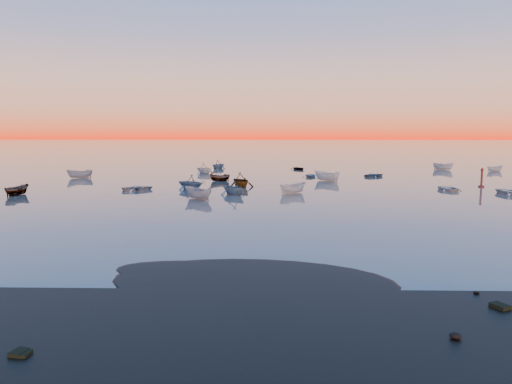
{
  "coord_description": "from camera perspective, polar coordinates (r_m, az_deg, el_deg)",
  "views": [
    {
      "loc": [
        3.78,
        -26.67,
        7.79
      ],
      "look_at": [
        2.53,
        28.0,
        1.04
      ],
      "focal_mm": 35.0,
      "sensor_mm": 36.0,
      "label": 1
    }
  ],
  "objects": [
    {
      "name": "boat_near_right",
      "position": [
        61.18,
        -2.58,
        -0.29
      ],
      "size": [
        4.08,
        4.05,
        1.39
      ],
      "primitive_type": "imported",
      "rotation": [
        0.0,
        0.0,
        3.92
      ],
      "color": "#3D5D76",
      "rests_on": "ground"
    },
    {
      "name": "channel_marker",
      "position": [
        75.97,
        24.39,
        1.37
      ],
      "size": [
        0.8,
        0.8,
        2.85
      ],
      "color": "#4C1610",
      "rests_on": "ground"
    },
    {
      "name": "mud_lobes",
      "position": [
        27.09,
        -6.86,
        -9.71
      ],
      "size": [
        140.0,
        6.0,
        0.07
      ],
      "primitive_type": null,
      "color": "black",
      "rests_on": "ground"
    },
    {
      "name": "ground",
      "position": [
        126.97,
        -0.4,
        3.52
      ],
      "size": [
        600.0,
        600.0,
        0.0
      ],
      "primitive_type": "plane",
      "color": "#645A53",
      "rests_on": "ground"
    },
    {
      "name": "boat_near_center",
      "position": [
        62.47,
        4.22,
        -0.15
      ],
      "size": [
        3.5,
        4.12,
        1.34
      ],
      "primitive_type": "imported",
      "rotation": [
        0.0,
        0.0,
        2.16
      ],
      "color": "silver",
      "rests_on": "ground"
    },
    {
      "name": "moored_fleet",
      "position": [
        80.14,
        -1.4,
        1.45
      ],
      "size": [
        124.0,
        58.0,
        1.2
      ],
      "primitive_type": null,
      "color": "silver",
      "rests_on": "ground"
    }
  ]
}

